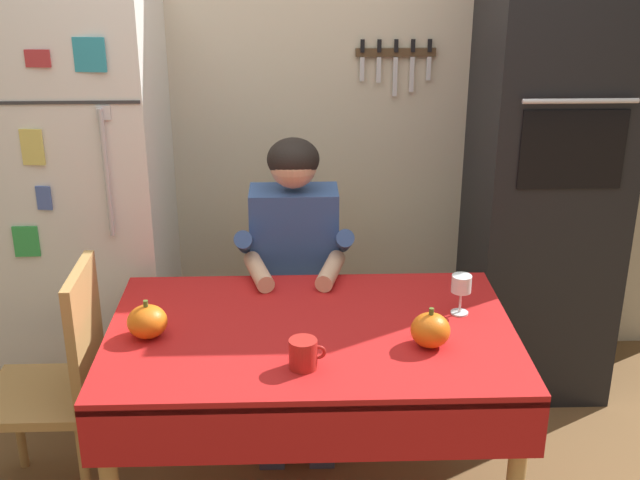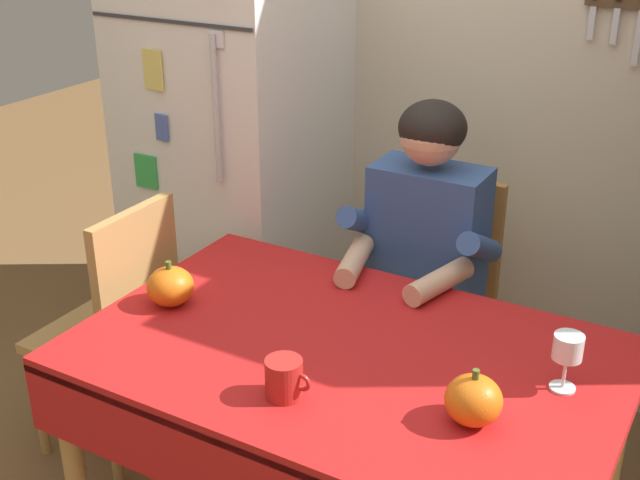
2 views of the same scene
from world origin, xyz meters
TOP-DOWN VIEW (x-y plane):
  - back_wall_assembly at (0.05, 1.35)m, footprint 3.70×0.13m
  - refrigerator at (-0.95, 0.96)m, footprint 0.68×0.71m
  - dining_table at (0.00, 0.08)m, footprint 1.40×0.90m
  - chair_behind_person at (-0.05, 0.87)m, footprint 0.40×0.40m
  - seated_person at (-0.05, 0.68)m, footprint 0.47×0.55m
  - chair_left_side at (-0.90, 0.19)m, footprint 0.40×0.40m
  - coffee_mug at (-0.03, -0.16)m, footprint 0.12×0.09m
  - wine_glass at (0.53, 0.20)m, footprint 0.07×0.07m
  - pumpkin_large at (-0.55, 0.06)m, footprint 0.13×0.13m
  - pumpkin_medium at (0.39, -0.03)m, footprint 0.13×0.13m

SIDE VIEW (x-z plane):
  - chair_behind_person at x=-0.05m, z-range 0.05..0.98m
  - chair_left_side at x=-0.90m, z-range 0.05..0.98m
  - dining_table at x=0.00m, z-range 0.29..1.03m
  - seated_person at x=-0.05m, z-range 0.11..1.36m
  - coffee_mug at x=-0.03m, z-range 0.74..0.84m
  - pumpkin_large at x=-0.55m, z-range 0.73..0.86m
  - pumpkin_medium at x=0.39m, z-range 0.73..0.87m
  - wine_glass at x=0.53m, z-range 0.77..0.92m
  - refrigerator at x=-0.95m, z-range 0.00..1.80m
  - back_wall_assembly at x=0.05m, z-range 0.00..2.60m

